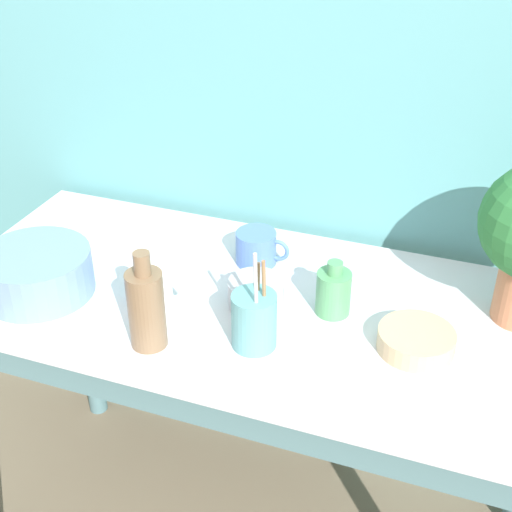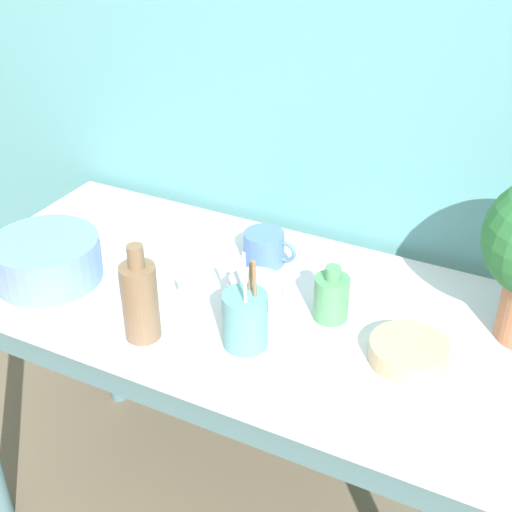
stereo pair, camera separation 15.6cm
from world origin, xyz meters
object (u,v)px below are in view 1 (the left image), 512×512
Objects in this scene: mug_blue at (257,248)px; utensil_cup at (254,320)px; bottle_tall at (146,307)px; mug_white at (152,287)px; bowl_small_tan at (416,340)px; tray_board at (90,229)px; bottle_short at (333,292)px; bowl_small_steel at (256,294)px; bowl_wash_large at (37,273)px.

mug_blue is 0.56× the size of utensil_cup.
mug_blue is (0.10, 0.38, -0.05)m from bottle_tall.
mug_white is 0.52× the size of utensil_cup.
bottle_tall is at bearing -161.87° from bowl_small_tan.
utensil_cup is 0.92× the size of tray_board.
bottle_tall is 0.16m from mug_white.
mug_white is at bearing -165.97° from bottle_short.
bottle_short is at bearing -10.54° from tray_board.
bowl_small_steel is (0.06, -0.17, -0.01)m from mug_blue.
bottle_tall is at bearing -143.95° from bottle_short.
bowl_small_tan is at bearing 18.13° from bottle_tall.
bowl_small_steel is at bearing -70.43° from mug_blue.
mug_white is 0.38m from tray_board.
utensil_cup is at bearing -14.36° from mug_white.
bowl_small_steel is 0.56m from tray_board.
mug_white is (-0.39, -0.10, -0.02)m from bottle_short.
bowl_small_steel is (0.23, 0.06, -0.01)m from mug_white.
mug_white is at bearing 165.64° from utensil_cup.
utensil_cup reaches higher than bowl_wash_large.
bowl_small_steel is at bearing 15.67° from mug_white.
bowl_wash_large reaches higher than tray_board.
bowl_small_tan is at bearing -19.24° from bottle_short.
bottle_tall reaches higher than bowl_wash_large.
mug_blue is (0.43, 0.29, -0.01)m from bowl_wash_large.
mug_white reaches higher than bowl_small_tan.
utensil_cup reaches higher than bowl_small_tan.
bowl_small_steel is at bearing -168.23° from bottle_short.
bottle_short is at bearing 53.73° from utensil_cup.
bottle_short is (0.66, 0.16, 0.00)m from bowl_wash_large.
bottle_tall is at bearing -160.71° from utensil_cup.
tray_board is (-0.53, 0.16, -0.02)m from bowl_small_steel.
bowl_wash_large is 1.14× the size of bottle_tall.
bowl_small_steel is at bearing 108.52° from utensil_cup.
tray_board is (-0.04, 0.29, -0.04)m from bowl_wash_large.
tray_board is at bearing 167.50° from bowl_small_tan.
bottle_short is 0.54× the size of utensil_cup.
mug_blue reaches higher than tray_board.
bottle_tall reaches higher than tray_board.
bowl_wash_large is 1.95× the size of bottle_short.
bowl_wash_large is 1.91× the size of mug_blue.
bottle_short is (0.33, 0.24, -0.04)m from bottle_tall.
bottle_short is 1.04× the size of mug_white.
bowl_small_tan is 0.62× the size of tray_board.
tray_board is at bearing 134.77° from bottle_tall.
utensil_cup is at bearing -1.25° from bowl_wash_large.
mug_white is 0.24m from bowl_small_steel.
bottle_tall is 1.77× the size of mug_white.
bottle_short is 0.27m from mug_blue.
bowl_wash_large is 2.03× the size of mug_white.
bowl_wash_large is 1.59× the size of bowl_small_tan.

